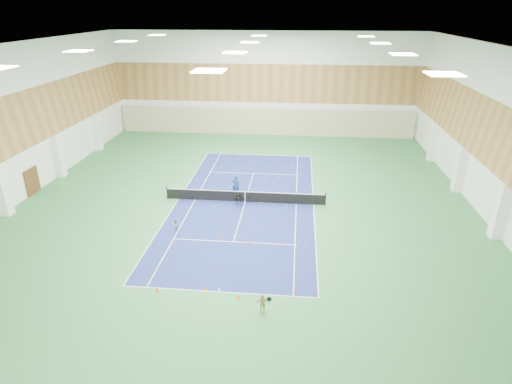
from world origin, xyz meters
TOP-DOWN VIEW (x-y plane):
  - ground at (0.00, 0.00)m, footprint 40.00×40.00m
  - room_shell at (0.00, 0.00)m, footprint 36.00×40.00m
  - wood_cladding at (0.00, 0.00)m, footprint 36.00×40.00m
  - ceiling_light_grid at (0.00, 0.00)m, footprint 21.40×25.40m
  - court_surface at (0.00, 0.00)m, footprint 10.97×23.77m
  - tennis_balls_scatter at (0.00, 0.00)m, footprint 10.57×22.77m
  - tennis_net at (0.00, 0.00)m, footprint 12.80×0.10m
  - back_curtain at (0.00, 19.75)m, footprint 35.40×0.16m
  - door_left_b at (-17.92, 0.00)m, footprint 0.08×1.80m
  - coach at (-0.97, 1.49)m, footprint 0.68×0.50m
  - child_court at (-4.17, -5.29)m, footprint 0.57×0.51m
  - child_apron at (2.54, -13.38)m, footprint 0.69×0.38m
  - ball_cart at (-0.37, -0.77)m, footprint 0.63×0.63m
  - cone_svc_a at (-3.99, -6.91)m, footprint 0.21×0.21m
  - cone_svc_b at (-0.94, -5.85)m, footprint 0.19×0.19m
  - cone_svc_c at (1.10, -6.35)m, footprint 0.20×0.20m
  - cone_svc_d at (3.31, -6.56)m, footprint 0.20×0.20m
  - cone_base_a at (-3.42, -12.16)m, footprint 0.22×0.22m
  - cone_base_b at (-0.76, -11.76)m, footprint 0.20×0.20m
  - cone_base_c at (1.16, -12.32)m, footprint 0.22×0.22m
  - cone_base_d at (4.19, -11.48)m, footprint 0.17×0.17m

SIDE VIEW (x-z plane):
  - ground at x=0.00m, z-range 0.00..0.00m
  - court_surface at x=0.00m, z-range 0.00..0.01m
  - tennis_balls_scatter at x=0.00m, z-range 0.01..0.08m
  - cone_base_d at x=4.19m, z-range 0.00..0.19m
  - cone_svc_b at x=-0.94m, z-range 0.00..0.20m
  - cone_base_b at x=-0.76m, z-range 0.00..0.22m
  - cone_svc_d at x=3.31m, z-range 0.00..0.22m
  - cone_svc_c at x=1.10m, z-range 0.00..0.22m
  - cone_svc_a at x=-3.99m, z-range 0.00..0.23m
  - cone_base_c at x=1.16m, z-range 0.00..0.24m
  - cone_base_a at x=-3.42m, z-range 0.00..0.24m
  - ball_cart at x=-0.37m, z-range 0.00..0.83m
  - child_court at x=-4.17m, z-range 0.00..0.97m
  - tennis_net at x=0.00m, z-range 0.00..1.10m
  - child_apron at x=2.54m, z-range 0.00..1.12m
  - coach at x=-0.97m, z-range 0.00..1.70m
  - door_left_b at x=-17.92m, z-range 0.00..2.20m
  - back_curtain at x=0.00m, z-range 0.00..3.20m
  - room_shell at x=0.00m, z-range 0.00..12.00m
  - wood_cladding at x=0.00m, z-range 4.00..12.00m
  - ceiling_light_grid at x=0.00m, z-range 11.89..11.95m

